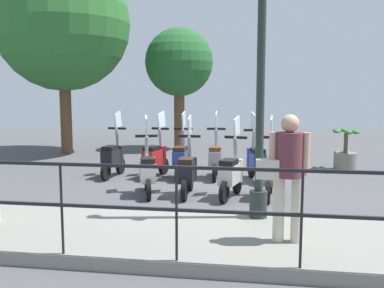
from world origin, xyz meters
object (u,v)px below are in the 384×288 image
object	(u,v)px
lamp_post_near	(261,83)
scooter_near_2	(187,171)
scooter_near_0	(269,173)
scooter_far_4	(113,157)
potted_palm	(345,153)
tree_large	(63,24)
scooter_far_0	(256,160)
tree_distant	(179,63)
scooter_far_1	(215,158)
scooter_far_3	(155,157)
scooter_near_1	(231,173)
scooter_far_2	(181,158)
pedestrian_with_bag	(287,168)
scooter_near_3	(147,171)

from	to	relation	value
lamp_post_near	scooter_near_2	world-z (taller)	lamp_post_near
scooter_near_0	scooter_far_4	size ratio (longest dim) A/B	1.00
potted_palm	scooter_near_0	bearing A→B (deg)	148.37
tree_large	potted_palm	size ratio (longest dim) A/B	5.85
lamp_post_near	scooter_far_0	distance (m)	3.65
tree_distant	scooter_far_1	xyz separation A→B (m)	(-4.79, -1.72, -2.46)
potted_palm	scooter_far_3	distance (m)	4.89
scooter_far_4	scooter_near_2	bearing A→B (deg)	-121.23
scooter_near_1	scooter_far_0	bearing A→B (deg)	-2.01
scooter_far_3	scooter_far_4	distance (m)	0.99
scooter_far_1	scooter_far_2	size ratio (longest dim) A/B	1.00
pedestrian_with_bag	tree_large	distance (m)	10.46
tree_large	scooter_far_2	distance (m)	6.58
tree_large	scooter_far_0	world-z (taller)	tree_large
potted_palm	scooter_far_4	distance (m)	5.85
scooter_near_1	scooter_far_4	distance (m)	3.24
tree_large	scooter_near_3	size ratio (longest dim) A/B	4.03
tree_large	scooter_far_3	distance (m)	6.19
pedestrian_with_bag	scooter_far_4	bearing A→B (deg)	41.17
pedestrian_with_bag	scooter_far_1	xyz separation A→B (m)	(4.43, 1.31, -0.60)
scooter_near_0	scooter_near_2	world-z (taller)	same
tree_large	scooter_far_0	distance (m)	7.84
scooter_near_2	scooter_far_1	size ratio (longest dim) A/B	1.00
tree_distant	scooter_far_0	xyz separation A→B (m)	(-4.97, -2.65, -2.46)
pedestrian_with_bag	scooter_far_0	distance (m)	4.31
tree_large	scooter_far_0	size ratio (longest dim) A/B	4.03
tree_distant	scooter_near_3	distance (m)	7.04
pedestrian_with_bag	scooter_near_0	xyz separation A→B (m)	(2.76, 0.13, -0.60)
scooter_far_2	scooter_far_4	size ratio (longest dim) A/B	1.00
potted_palm	scooter_near_2	xyz separation A→B (m)	(-3.29, 3.56, 0.04)
scooter_near_3	scooter_far_4	xyz separation A→B (m)	(1.56, 1.24, 0.00)
scooter_near_0	scooter_far_4	world-z (taller)	same
scooter_far_1	scooter_far_3	distance (m)	1.41
lamp_post_near	tree_distant	distance (m)	8.69
pedestrian_with_bag	scooter_far_0	bearing A→B (deg)	5.03
tree_large	scooter_near_3	bearing A→B (deg)	-141.58
potted_palm	scooter_near_0	world-z (taller)	scooter_near_0
potted_palm	scooter_near_2	size ratio (longest dim) A/B	0.69
scooter_far_2	pedestrian_with_bag	bearing A→B (deg)	-153.63
scooter_near_3	scooter_far_1	distance (m)	2.13
scooter_far_0	scooter_far_2	distance (m)	1.71
scooter_far_2	scooter_near_0	bearing A→B (deg)	-127.82
scooter_near_2	scooter_far_2	distance (m)	1.65
scooter_near_2	scooter_near_0	bearing A→B (deg)	-89.46
scooter_far_0	scooter_near_3	bearing A→B (deg)	113.44
lamp_post_near	scooter_near_3	bearing A→B (deg)	52.19
scooter_far_3	scooter_far_1	bearing A→B (deg)	-69.58
scooter_near_3	scooter_far_0	bearing A→B (deg)	-69.19
tree_large	scooter_near_2	bearing A→B (deg)	-136.15
scooter_near_1	scooter_far_1	size ratio (longest dim) A/B	1.00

